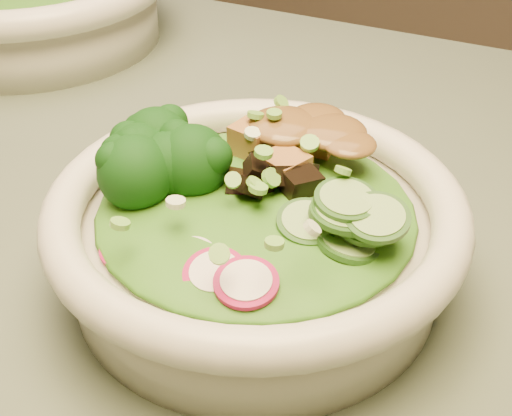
% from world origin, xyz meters
% --- Properties ---
extents(dining_table, '(1.20, 0.80, 0.75)m').
position_xyz_m(dining_table, '(0.00, 0.00, 0.64)').
color(dining_table, black).
rests_on(dining_table, ground).
extents(salad_bowl, '(0.25, 0.25, 0.07)m').
position_xyz_m(salad_bowl, '(0.08, -0.04, 0.79)').
color(salad_bowl, silver).
rests_on(salad_bowl, dining_table).
extents(side_bowl, '(0.30, 0.30, 0.08)m').
position_xyz_m(side_bowl, '(-0.30, 0.21, 0.79)').
color(side_bowl, silver).
rests_on(side_bowl, dining_table).
extents(lettuce_bed, '(0.19, 0.19, 0.02)m').
position_xyz_m(lettuce_bed, '(0.08, -0.04, 0.81)').
color(lettuce_bed, '#256916').
rests_on(lettuce_bed, salad_bowl).
extents(broccoli_florets, '(0.08, 0.07, 0.04)m').
position_xyz_m(broccoli_florets, '(0.02, -0.04, 0.82)').
color(broccoli_florets, black).
rests_on(broccoli_florets, salad_bowl).
extents(radish_slices, '(0.10, 0.04, 0.02)m').
position_xyz_m(radish_slices, '(0.08, -0.10, 0.81)').
color(radish_slices, '#A20C44').
rests_on(radish_slices, salad_bowl).
extents(cucumber_slices, '(0.07, 0.07, 0.03)m').
position_xyz_m(cucumber_slices, '(0.14, -0.04, 0.82)').
color(cucumber_slices, '#8FCC71').
rests_on(cucumber_slices, salad_bowl).
extents(mushroom_heap, '(0.07, 0.07, 0.04)m').
position_xyz_m(mushroom_heap, '(0.08, -0.03, 0.82)').
color(mushroom_heap, black).
rests_on(mushroom_heap, salad_bowl).
extents(tofu_cubes, '(0.09, 0.06, 0.03)m').
position_xyz_m(tofu_cubes, '(0.09, 0.02, 0.82)').
color(tofu_cubes, '#A96538').
rests_on(tofu_cubes, salad_bowl).
extents(peanut_sauce, '(0.07, 0.05, 0.01)m').
position_xyz_m(peanut_sauce, '(0.09, 0.02, 0.83)').
color(peanut_sauce, brown).
rests_on(peanut_sauce, tofu_cubes).
extents(scallion_garnish, '(0.18, 0.18, 0.02)m').
position_xyz_m(scallion_garnish, '(0.08, -0.04, 0.83)').
color(scallion_garnish, '#70B53F').
rests_on(scallion_garnish, salad_bowl).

